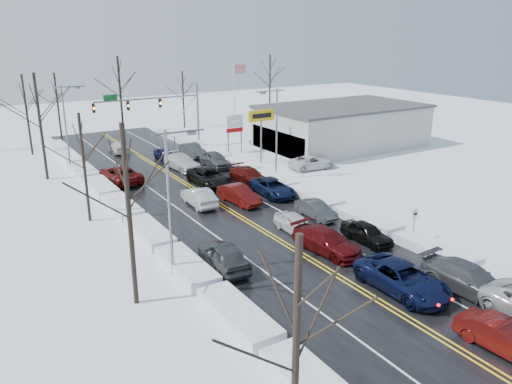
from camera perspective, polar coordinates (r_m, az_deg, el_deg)
ground at (r=38.19m, az=0.06°, el=-3.99°), size 160.00×160.00×0.00m
road_surface at (r=39.79m, az=-1.46°, el=-3.07°), size 14.00×84.00×0.01m
snow_bank_left at (r=36.84m, az=-11.76°, el=-5.25°), size 1.91×72.00×0.70m
snow_bank_right at (r=43.86m, az=7.15°, el=-1.17°), size 1.91×72.00×0.70m
traffic_signal_mast at (r=62.78m, az=-10.93°, el=9.60°), size 13.28×0.39×8.00m
tires_plus_sign at (r=55.33m, az=0.60°, el=8.31°), size 3.20×0.34×6.00m
used_vehicles_sign at (r=60.70m, az=-2.46°, el=7.56°), size 2.20×0.22×4.65m
speed_limit_sign at (r=37.01m, az=17.67°, el=-2.91°), size 0.55×0.09×2.35m
flagpole at (r=69.47m, az=-2.36°, el=11.07°), size 1.87×1.20×10.00m
dealership_building at (r=65.31m, az=9.77°, el=7.47°), size 20.40×12.40×5.30m
streetlight_ne at (r=49.14m, az=2.17°, el=7.45°), size 3.20×0.25×9.00m
streetlight_sw at (r=29.49m, az=-9.60°, el=-0.02°), size 3.20×0.25×9.00m
streetlight_nw at (r=55.82m, az=-20.78°, el=7.57°), size 3.20×0.25×9.00m
tree_left_a at (r=15.00m, az=4.69°, el=-14.41°), size 3.60×3.60×9.00m
tree_left_b at (r=26.19m, az=-14.59°, el=1.17°), size 4.00×4.00×10.00m
tree_left_c at (r=39.86m, az=-19.26°, el=4.87°), size 3.40×3.40×8.50m
tree_left_d at (r=53.10m, az=-23.66°, el=8.98°), size 4.20×4.20×10.50m
tree_left_e at (r=65.04m, az=-24.91°, el=9.60°), size 3.80×3.80×9.50m
tree_far_b at (r=72.67m, az=-21.85°, el=10.41°), size 3.60×3.60×9.00m
tree_far_c at (r=72.43m, az=-15.35°, el=12.14°), size 4.40×4.40×11.00m
tree_far_d at (r=77.42m, az=-8.36°, el=11.62°), size 3.40×3.40×8.50m
tree_far_e at (r=85.32m, az=1.61°, el=13.32°), size 4.20×4.20×10.50m
queued_car_1 at (r=27.09m, az=26.30°, el=-15.97°), size 1.87×4.56×1.47m
queued_car_2 at (r=30.45m, az=16.25°, el=-10.81°), size 2.80×5.97×1.65m
queued_car_3 at (r=34.40m, az=8.03°, el=-6.76°), size 2.85×5.60×1.56m
queued_car_4 at (r=37.32m, az=4.50°, el=-4.59°), size 1.75×4.13×1.39m
queued_car_5 at (r=43.36m, az=-1.93°, el=-1.27°), size 2.15×4.84×1.54m
queued_car_6 at (r=48.52m, az=-5.30°, el=0.78°), size 2.94×6.04×1.66m
queued_car_7 at (r=54.55m, az=-8.43°, el=2.60°), size 2.73×5.64×1.58m
queued_car_8 at (r=58.60m, az=-10.32°, el=3.58°), size 1.65×4.05×1.38m
queued_car_11 at (r=31.63m, az=22.90°, el=-10.44°), size 2.66×5.77×1.63m
queued_car_12 at (r=36.38m, az=12.47°, el=-5.60°), size 1.79×4.21×1.42m
queued_car_13 at (r=40.36m, az=6.82°, el=-2.89°), size 1.46×4.04×1.33m
queued_car_14 at (r=45.43m, az=1.90°, el=-0.36°), size 2.80×5.47×1.48m
queued_car_15 at (r=48.96m, az=-0.81°, el=1.02°), size 2.28×5.30×1.52m
queued_car_16 at (r=54.99m, az=-4.67°, el=2.87°), size 2.17×5.03×1.69m
queued_car_17 at (r=60.00m, az=-7.25°, el=4.07°), size 1.64×4.65×1.53m
oncoming_car_0 at (r=43.07m, az=-6.50°, el=-1.51°), size 1.81×4.71×1.53m
oncoming_car_1 at (r=51.00m, az=-15.16°, el=1.07°), size 3.17×6.23×1.69m
oncoming_car_2 at (r=63.70m, az=-15.36°, el=4.38°), size 2.21×4.75×1.34m
oncoming_car_3 at (r=31.99m, az=-3.69°, el=-8.61°), size 2.51×5.22×1.72m
parked_car_0 at (r=54.47m, az=6.41°, el=2.67°), size 5.44×2.93×1.45m
parked_car_1 at (r=60.49m, az=5.68°, el=4.24°), size 2.75×5.93×1.68m
parked_car_2 at (r=64.45m, az=0.58°, el=5.18°), size 1.62×3.99×1.36m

